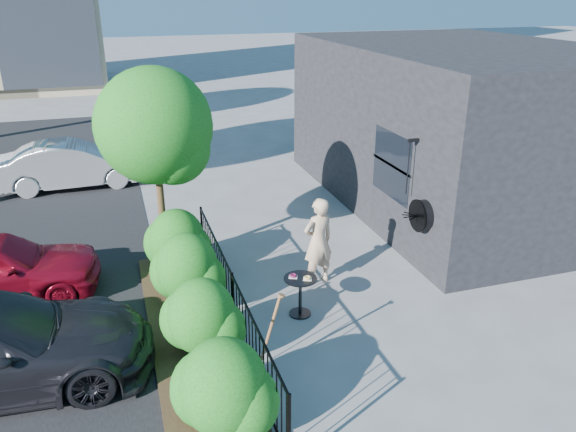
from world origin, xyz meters
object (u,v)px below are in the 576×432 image
object	(u,v)px
patio_tree	(158,133)
shovel	(268,339)
cafe_table	(300,289)
woman	(318,241)
car_silver	(73,164)

from	to	relation	value
patio_tree	shovel	world-z (taller)	patio_tree
cafe_table	patio_tree	bearing A→B (deg)	126.96
woman	patio_tree	bearing A→B (deg)	-44.66
patio_tree	shovel	xyz separation A→B (m)	(0.98, -3.96, -2.18)
cafe_table	car_silver	xyz separation A→B (m)	(-3.94, 8.32, 0.16)
patio_tree	woman	size ratio (longest dim) A/B	2.28
woman	shovel	xyz separation A→B (m)	(-1.66, -2.37, -0.28)
patio_tree	shovel	distance (m)	4.62
woman	cafe_table	bearing A→B (deg)	41.59
patio_tree	car_silver	distance (m)	6.42
patio_tree	cafe_table	bearing A→B (deg)	-53.04
cafe_table	woman	distance (m)	1.27
patio_tree	car_silver	bearing A→B (deg)	109.16
patio_tree	woman	xyz separation A→B (m)	(2.64, -1.59, -1.90)
patio_tree	woman	world-z (taller)	patio_tree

